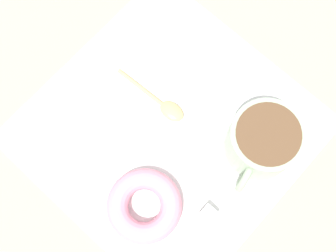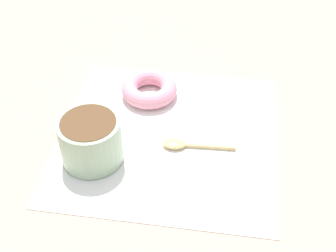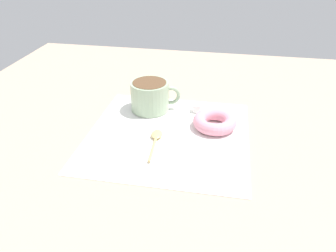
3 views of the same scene
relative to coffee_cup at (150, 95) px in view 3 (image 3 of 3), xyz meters
The scene contains 6 objects.
ground_plane 15.70cm from the coffee_cup, 120.27° to the left, with size 120.00×120.00×2.00cm, color tan.
napkin 12.85cm from the coffee_cup, 120.69° to the left, with size 34.24×34.24×0.30cm, color white.
coffee_cup is the anchor object (origin of this frame).
donut 17.11cm from the coffee_cup, 159.91° to the left, with size 9.66×9.66×2.79cm, color pink.
spoon 14.20cm from the coffee_cup, 107.48° to the left, with size 2.60×11.38×0.90cm.
sugar_cube 11.57cm from the coffee_cup, behind, with size 1.83×1.83×1.83cm, color white.
Camera 3 is at (-9.65, 56.51, 38.22)cm, focal length 35.00 mm.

